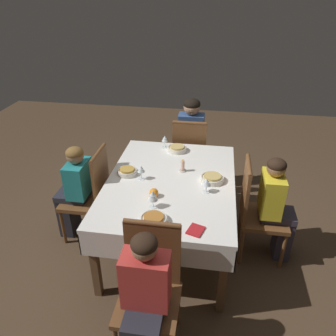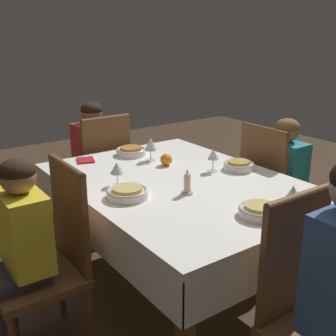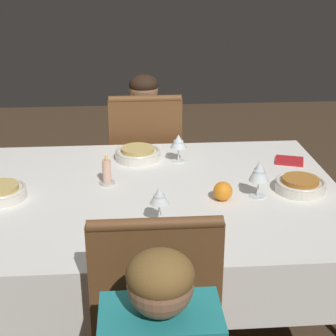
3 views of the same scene
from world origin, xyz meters
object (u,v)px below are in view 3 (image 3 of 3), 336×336
bowl_north (138,153)px  bowl_south (141,237)px  dining_table (152,208)px  chair_north (145,169)px  orange_fruit (223,191)px  napkin_red_folded (289,161)px  bowl_west (0,192)px  person_child_yellow (144,150)px  bowl_east (300,185)px  wine_glass_south (159,197)px  wine_glass_east (259,172)px  candle_centerpiece (107,174)px  wine_glass_north (178,142)px

bowl_north → bowl_south: (-0.00, -0.79, 0.00)m
dining_table → chair_north: bearing=90.1°
dining_table → orange_fruit: bearing=-20.2°
dining_table → bowl_north: bearing=97.3°
bowl_north → napkin_red_folded: (0.70, -0.09, -0.02)m
dining_table → bowl_west: (-0.60, -0.02, 0.10)m
person_child_yellow → bowl_south: (-0.05, -1.37, 0.20)m
bowl_east → bowl_north: size_ratio=0.96×
chair_north → wine_glass_south: size_ratio=6.98×
wine_glass_east → person_child_yellow: bearing=112.2°
bowl_west → bowl_north: bearing=35.2°
bowl_east → wine_glass_south: 0.64m
wine_glass_south → bowl_west: bearing=158.0°
wine_glass_east → candle_centerpiece: wine_glass_east is taller
chair_north → orange_fruit: (0.28, -0.88, 0.26)m
wine_glass_east → dining_table: bearing=169.2°
chair_north → wine_glass_east: (0.42, -0.86, 0.33)m
dining_table → chair_north: chair_north is taller
person_child_yellow → napkin_red_folded: bearing=134.3°
wine_glass_east → bowl_south: bearing=-144.6°
orange_fruit → person_child_yellow: bearing=104.8°
bowl_south → bowl_north: bearing=89.7°
bowl_south → wine_glass_south: size_ratio=1.34×
chair_north → wine_glass_east: chair_north is taller
bowl_north → candle_centerpiece: size_ratio=1.62×
bowl_east → wine_glass_north: 0.59m
bowl_north → wine_glass_south: (0.06, -0.64, 0.07)m
person_child_yellow → bowl_east: size_ratio=5.01×
dining_table → chair_north: size_ratio=1.62×
bowl_north → napkin_red_folded: size_ratio=1.39×
dining_table → napkin_red_folded: napkin_red_folded is taller
wine_glass_north → orange_fruit: 0.45m
wine_glass_east → napkin_red_folded: wine_glass_east is taller
chair_north → person_child_yellow: (0.00, 0.17, 0.05)m
dining_table → napkin_red_folded: size_ratio=10.22×
candle_centerpiece → napkin_red_folded: (0.84, 0.19, -0.04)m
person_child_yellow → wine_glass_south: size_ratio=7.41×
bowl_north → wine_glass_north: bearing=-14.0°
bowl_north → wine_glass_south: bearing=-84.2°
wine_glass_south → orange_fruit: 0.31m
bowl_west → candle_centerpiece: size_ratio=1.54×
wine_glass_north → wine_glass_south: wine_glass_south is taller
wine_glass_east → candle_centerpiece: bearing=164.5°
bowl_north → bowl_south: same height
bowl_east → bowl_north: bearing=147.9°
person_child_yellow → wine_glass_east: size_ratio=6.61×
dining_table → bowl_north: 0.39m
wine_glass_north → bowl_south: wine_glass_north is taller
dining_table → wine_glass_south: bearing=-86.4°
orange_fruit → bowl_south: bearing=-136.2°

